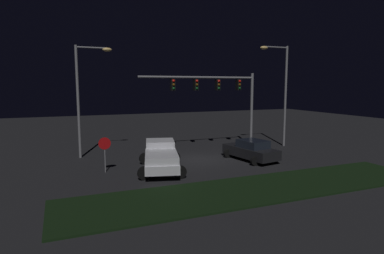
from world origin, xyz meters
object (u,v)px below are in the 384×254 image
Objects in this scene: pickup_truck at (161,155)px; street_lamp_left at (85,88)px; car_sedan at (251,150)px; stop_sign at (105,148)px; street_lamp_right at (281,84)px; traffic_signal_gantry at (218,90)px.

street_lamp_left is (-4.04, 5.86, 4.26)m from pickup_truck.
street_lamp_left is at bearing 53.26° from car_sedan.
pickup_truck is 3.53m from stop_sign.
street_lamp_right is (16.32, -1.85, 0.28)m from street_lamp_left.
street_lamp_right is (5.32, 3.75, 4.80)m from car_sedan.
traffic_signal_gantry reaches higher than stop_sign.
pickup_truck is at bearing 82.35° from car_sedan.
traffic_signal_gantry reaches higher than pickup_truck.
street_lamp_left is at bearing 97.32° from stop_sign.
street_lamp_right reaches higher than traffic_signal_gantry.
pickup_truck is at bearing -142.99° from traffic_signal_gantry.
traffic_signal_gantry reaches higher than car_sedan.
street_lamp_right is at bearing -57.14° from pickup_truck.
car_sedan is at bearing -73.15° from pickup_truck.
street_lamp_right is at bearing -64.52° from car_sedan.
pickup_truck is 1.24× the size of car_sedan.
pickup_truck is 0.65× the size of street_lamp_right.
traffic_signal_gantry is at bearing 22.67° from stop_sign.
traffic_signal_gantry is at bearing -4.73° from street_lamp_left.
stop_sign reaches higher than car_sedan.
car_sedan is at bearing -144.80° from street_lamp_right.
pickup_truck is 0.56× the size of traffic_signal_gantry.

